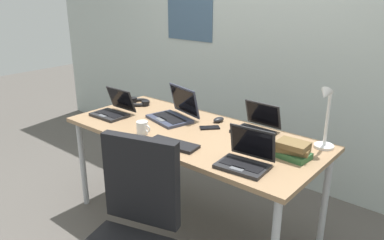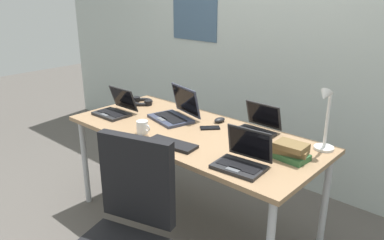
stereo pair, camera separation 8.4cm
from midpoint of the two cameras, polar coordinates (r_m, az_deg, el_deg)
ground_plane at (r=2.94m, az=-0.85°, el=-15.22°), size 12.00×12.00×0.00m
wall_back at (r=3.35m, az=11.70°, el=12.69°), size 6.00×0.13×2.60m
desk at (r=2.61m, az=-0.93°, el=-2.83°), size 1.80×0.80×0.74m
desk_lamp at (r=2.36m, az=18.47°, el=0.22°), size 0.12×0.18×0.40m
laptop_front_left at (r=2.59m, az=8.69°, el=-0.96°), size 0.27×0.24×0.19m
laptop_near_mouse at (r=2.97m, az=-12.59°, el=1.49°), size 0.27×0.25×0.20m
laptop_center at (r=2.81m, az=-3.58°, el=1.04°), size 0.38×0.34×0.24m
laptop_back_left at (r=2.10m, az=6.89°, el=-5.82°), size 0.29×0.25×0.20m
external_keyboard at (r=2.36m, az=-3.89°, el=-3.64°), size 0.34×0.16×0.02m
computer_mouse at (r=2.76m, az=3.16°, el=0.05°), size 0.07×0.10×0.03m
cell_phone at (r=2.64m, az=1.76°, el=-1.16°), size 0.14×0.14×0.01m
headphones at (r=3.22m, az=-8.68°, el=2.68°), size 0.21×0.18×0.04m
book_stack at (r=2.25m, az=13.89°, el=-4.40°), size 0.21×0.16×0.10m
coffee_mug at (r=2.55m, az=-8.40°, el=-1.17°), size 0.11×0.08×0.09m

